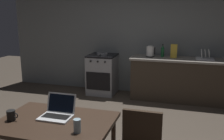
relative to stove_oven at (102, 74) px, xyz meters
name	(u,v)px	position (x,y,z in m)	size (l,w,h in m)	color
back_wall	(144,36)	(0.85, 0.35, 0.85)	(6.40, 0.10, 2.60)	slate
kitchen_counter	(183,80)	(1.76, 0.00, 0.00)	(2.16, 0.64, 0.89)	#382D23
stove_oven	(102,74)	(0.00, 0.00, 0.00)	(0.60, 0.62, 0.89)	gray
dining_table	(55,128)	(0.55, -3.17, 0.23)	(1.13, 0.81, 0.75)	#332319
laptop	(57,113)	(0.53, -3.07, 0.35)	(0.32, 0.29, 0.22)	silver
electric_kettle	(150,52)	(1.06, 0.00, 0.56)	(0.19, 0.17, 0.24)	black
frying_pan	(102,54)	(0.00, -0.03, 0.47)	(0.25, 0.42, 0.05)	gray
coffee_mug	(11,115)	(0.13, -3.28, 0.36)	(0.12, 0.09, 0.10)	black
drinking_glass	(77,126)	(0.87, -3.34, 0.37)	(0.07, 0.07, 0.13)	#99B7C6
cereal_box	(174,51)	(1.54, 0.02, 0.59)	(0.13, 0.05, 0.28)	gold
dish_rack	(205,57)	(2.14, 0.00, 0.49)	(0.34, 0.26, 0.21)	silver
bottle_b	(163,51)	(1.31, 0.08, 0.57)	(0.07, 0.07, 0.26)	#19592D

